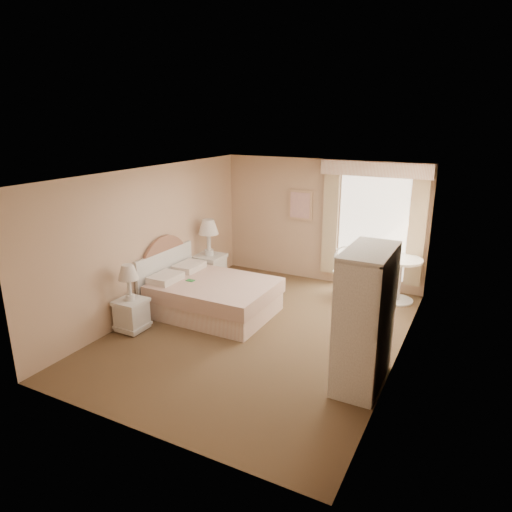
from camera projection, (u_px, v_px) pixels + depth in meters
The scene contains 9 objects.
room at pixel (260, 257), 6.91m from camera, with size 4.21×5.51×2.51m.
window at pixel (372, 223), 8.68m from camera, with size 2.05×0.22×2.51m.
framed_art at pixel (300, 205), 9.32m from camera, with size 0.52×0.04×0.62m.
bed at pixel (209, 295), 7.91m from camera, with size 2.06×1.55×1.37m.
nightstand_near at pixel (131, 306), 7.21m from camera, with size 0.45×0.45×1.09m.
nightstand_far at pixel (209, 262), 9.12m from camera, with size 0.56×0.56×1.35m.
round_table at pixel (399, 273), 8.33m from camera, with size 0.78×0.78×0.83m.
cafe_chair at pixel (345, 268), 8.62m from camera, with size 0.57×0.57×0.95m.
armoire at pixel (365, 330), 5.68m from camera, with size 0.54×1.08×1.79m.
Camera 1 is at (2.97, -5.90, 3.29)m, focal length 32.00 mm.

